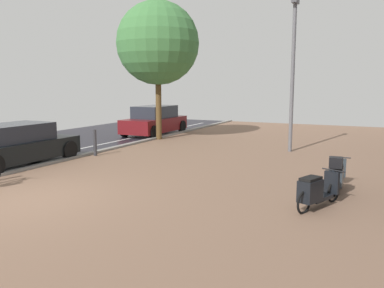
{
  "coord_description": "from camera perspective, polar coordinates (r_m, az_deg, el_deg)",
  "views": [
    {
      "loc": [
        7.08,
        -6.03,
        2.5
      ],
      "look_at": [
        3.02,
        2.45,
        1.1
      ],
      "focal_mm": 37.04,
      "sensor_mm": 36.0,
      "label": 1
    }
  ],
  "objects": [
    {
      "name": "parked_car_far",
      "position": [
        20.33,
        -5.39,
        3.34
      ],
      "size": [
        1.81,
        4.02,
        1.45
      ],
      "color": "maroon",
      "rests_on": "ground"
    },
    {
      "name": "scooter_mid",
      "position": [
        9.95,
        20.12,
        -4.14
      ],
      "size": [
        0.52,
        1.76,
        0.93
      ],
      "color": "black",
      "rests_on": "ground"
    },
    {
      "name": "bollard_far",
      "position": [
        14.49,
        -13.8,
        0.19
      ],
      "size": [
        0.12,
        0.12,
        0.94
      ],
      "color": "#38383D",
      "rests_on": "ground"
    },
    {
      "name": "ground",
      "position": [
        8.64,
        -16.97,
        -8.88
      ],
      "size": [
        21.0,
        40.0,
        0.13
      ],
      "color": "black"
    },
    {
      "name": "parked_car_near",
      "position": [
        13.65,
        -24.18,
        -0.16
      ],
      "size": [
        1.84,
        3.98,
        1.3
      ],
      "color": "black",
      "rests_on": "ground"
    },
    {
      "name": "lamp_post",
      "position": [
        15.32,
        14.32,
        10.54
      ],
      "size": [
        0.2,
        0.52,
        5.6
      ],
      "color": "slate",
      "rests_on": "ground"
    },
    {
      "name": "street_tree",
      "position": [
        18.44,
        -4.95,
        14.25
      ],
      "size": [
        3.74,
        3.74,
        6.24
      ],
      "color": "brown",
      "rests_on": "ground"
    },
    {
      "name": "scooter_near",
      "position": [
        8.48,
        17.38,
        -6.46
      ],
      "size": [
        0.82,
        1.57,
        0.74
      ],
      "color": "black",
      "rests_on": "ground"
    }
  ]
}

